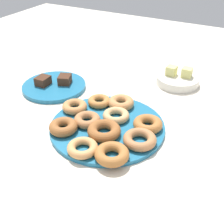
# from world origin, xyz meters

# --- Properties ---
(ground_plane) EXTENTS (2.40, 2.40, 0.00)m
(ground_plane) POSITION_xyz_m (0.00, 0.00, 0.00)
(ground_plane) COLOR beige
(donut_plate) EXTENTS (0.35, 0.35, 0.01)m
(donut_plate) POSITION_xyz_m (0.00, 0.00, 0.01)
(donut_plate) COLOR #1E6B93
(donut_plate) RESTS_ON ground_plane
(donut_0) EXTENTS (0.13, 0.13, 0.03)m
(donut_0) POSITION_xyz_m (0.12, -0.03, 0.03)
(donut_0) COLOR #B27547
(donut_0) RESTS_ON donut_plate
(donut_1) EXTENTS (0.11, 0.11, 0.03)m
(donut_1) POSITION_xyz_m (-0.13, 0.02, 0.03)
(donut_1) COLOR #C6844C
(donut_1) RESTS_ON donut_plate
(donut_2) EXTENTS (0.13, 0.13, 0.03)m
(donut_2) POSITION_xyz_m (0.08, -0.12, 0.03)
(donut_2) COLOR #AD6B33
(donut_2) RESTS_ON donut_plate
(donut_3) EXTENTS (0.10, 0.10, 0.03)m
(donut_3) POSITION_xyz_m (-0.06, -0.02, 0.03)
(donut_3) COLOR #B27547
(donut_3) RESTS_ON donut_plate
(donut_4) EXTENTS (0.09, 0.09, 0.02)m
(donut_4) POSITION_xyz_m (-0.00, -0.14, 0.02)
(donut_4) COLOR tan
(donut_4) RESTS_ON donut_plate
(donut_5) EXTENTS (0.12, 0.12, 0.03)m
(donut_5) POSITION_xyz_m (0.11, 0.04, 0.03)
(donut_5) COLOR #AD6B33
(donut_5) RESTS_ON donut_plate
(donut_6) EXTENTS (0.10, 0.10, 0.02)m
(donut_6) POSITION_xyz_m (-0.08, 0.09, 0.02)
(donut_6) COLOR #BC7A3D
(donut_6) RESTS_ON donut_plate
(donut_7) EXTENTS (0.10, 0.10, 0.02)m
(donut_7) POSITION_xyz_m (0.01, 0.04, 0.02)
(donut_7) COLOR tan
(donut_7) RESTS_ON donut_plate
(donut_8) EXTENTS (0.12, 0.12, 0.03)m
(donut_8) POSITION_xyz_m (-0.01, 0.12, 0.03)
(donut_8) COLOR #C6844C
(donut_8) RESTS_ON donut_plate
(donut_9) EXTENTS (0.11, 0.11, 0.03)m
(donut_9) POSITION_xyz_m (-0.10, -0.09, 0.03)
(donut_9) COLOR #995B2D
(donut_9) RESTS_ON donut_plate
(donut_10) EXTENTS (0.14, 0.14, 0.03)m
(donut_10) POSITION_xyz_m (0.02, -0.05, 0.03)
(donut_10) COLOR #995B2D
(donut_10) RESTS_ON donut_plate
(cake_plate) EXTENTS (0.24, 0.24, 0.02)m
(cake_plate) POSITION_xyz_m (-0.30, 0.13, 0.01)
(cake_plate) COLOR #1E6B93
(cake_plate) RESTS_ON ground_plane
(brownie_near) EXTENTS (0.04, 0.05, 0.03)m
(brownie_near) POSITION_xyz_m (-0.34, 0.11, 0.03)
(brownie_near) COLOR #472819
(brownie_near) RESTS_ON cake_plate
(brownie_far) EXTENTS (0.06, 0.06, 0.03)m
(brownie_far) POSITION_xyz_m (-0.27, 0.16, 0.03)
(brownie_far) COLOR #472819
(brownie_far) RESTS_ON cake_plate
(fruit_bowl) EXTENTS (0.16, 0.16, 0.03)m
(fruit_bowl) POSITION_xyz_m (0.10, 0.39, 0.02)
(fruit_bowl) COLOR silver
(fruit_bowl) RESTS_ON ground_plane
(melon_chunk_left) EXTENTS (0.04, 0.04, 0.04)m
(melon_chunk_left) POSITION_xyz_m (0.07, 0.39, 0.05)
(melon_chunk_left) COLOR #DBD67A
(melon_chunk_left) RESTS_ON fruit_bowl
(melon_chunk_right) EXTENTS (0.04, 0.04, 0.04)m
(melon_chunk_right) POSITION_xyz_m (0.13, 0.40, 0.05)
(melon_chunk_right) COLOR #DBD67A
(melon_chunk_right) RESTS_ON fruit_bowl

